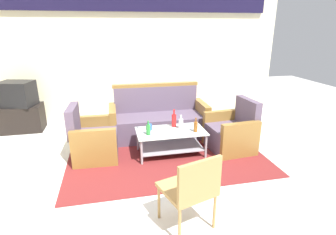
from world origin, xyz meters
name	(u,v)px	position (x,y,z in m)	size (l,w,h in m)	color
ground_plane	(168,184)	(0.00, 0.00, 0.00)	(14.00, 14.00, 0.00)	silver
wall_back	(138,51)	(0.00, 3.05, 1.48)	(6.52, 0.19, 2.80)	beige
rug	(165,152)	(0.15, 0.94, 0.01)	(3.09, 2.28, 0.01)	maroon
couch	(158,120)	(0.18, 1.68, 0.32)	(1.81, 0.76, 0.96)	#5B4C60
armchair_left	(94,140)	(-0.98, 1.03, 0.29)	(0.73, 0.79, 0.85)	#5B4C60
armchair_right	(232,133)	(1.28, 0.84, 0.29)	(0.75, 0.81, 0.85)	#5B4C60
coffee_table	(171,139)	(0.23, 0.87, 0.27)	(1.10, 0.60, 0.40)	silver
bottle_green	(148,129)	(-0.14, 0.79, 0.50)	(0.07, 0.07, 0.23)	#2D8C38
bottle_clear	(181,123)	(0.42, 0.93, 0.50)	(0.08, 0.08, 0.23)	silver
bottle_brown	(196,126)	(0.61, 0.75, 0.50)	(0.06, 0.06, 0.23)	brown
bottle_red	(174,120)	(0.33, 1.05, 0.52)	(0.07, 0.07, 0.30)	red
cup	(149,127)	(-0.10, 0.98, 0.46)	(0.08, 0.08, 0.10)	#2659A5
tv_stand	(22,118)	(-2.44, 2.55, 0.26)	(0.80, 0.50, 0.52)	black
television	(17,94)	(-2.44, 2.55, 0.76)	(0.70, 0.59, 0.48)	black
wicker_chair	(192,187)	(0.05, -0.84, 0.49)	(0.60, 0.60, 0.84)	#AD844C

